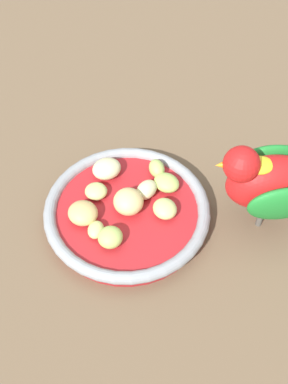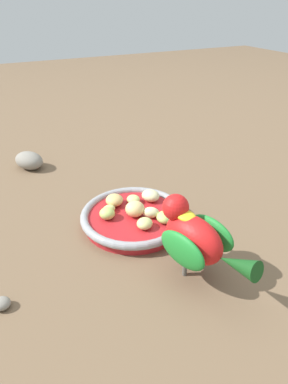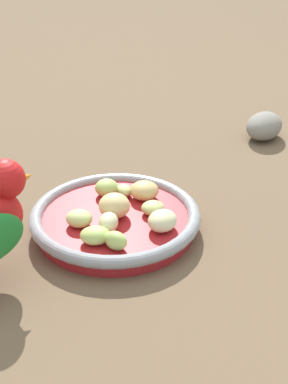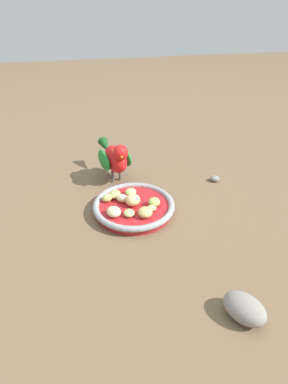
{
  "view_description": "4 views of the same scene",
  "coord_description": "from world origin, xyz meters",
  "px_view_note": "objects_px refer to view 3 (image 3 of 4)",
  "views": [
    {
      "loc": [
        0.08,
        -0.39,
        0.54
      ],
      "look_at": [
        0.03,
        -0.01,
        0.06
      ],
      "focal_mm": 47.84,
      "sensor_mm": 36.0,
      "label": 1
    },
    {
      "loc": [
        0.53,
        -0.25,
        0.4
      ],
      "look_at": [
        0.01,
        0.01,
        0.06
      ],
      "focal_mm": 32.33,
      "sensor_mm": 36.0,
      "label": 2
    },
    {
      "loc": [
        0.25,
        0.49,
        0.36
      ],
      "look_at": [
        -0.02,
        0.01,
        0.06
      ],
      "focal_mm": 49.71,
      "sensor_mm": 36.0,
      "label": 3
    },
    {
      "loc": [
        -0.68,
        0.1,
        0.51
      ],
      "look_at": [
        0.01,
        -0.04,
        0.06
      ],
      "focal_mm": 31.0,
      "sensor_mm": 36.0,
      "label": 4
    }
  ],
  "objects_px": {
    "apple_piece_2": "(144,190)",
    "rock_large": "(264,126)",
    "apple_piece_6": "(109,222)",
    "apple_piece_8": "(95,235)",
    "apple_piece_1": "(114,206)",
    "apple_piece_7": "(106,188)",
    "apple_piece_9": "(162,221)",
    "apple_piece_5": "(124,190)",
    "apple_piece_3": "(79,218)",
    "apple_piece_4": "(116,241)",
    "apple_piece_0": "(153,208)",
    "feeding_bowl": "(115,219)"
  },
  "relations": [
    {
      "from": "apple_piece_0",
      "to": "apple_piece_7",
      "type": "distance_m",
      "value": 0.08
    },
    {
      "from": "feeding_bowl",
      "to": "apple_piece_2",
      "type": "distance_m",
      "value": 0.06
    },
    {
      "from": "apple_piece_1",
      "to": "apple_piece_7",
      "type": "distance_m",
      "value": 0.05
    },
    {
      "from": "apple_piece_4",
      "to": "apple_piece_5",
      "type": "distance_m",
      "value": 0.12
    },
    {
      "from": "apple_piece_0",
      "to": "apple_piece_7",
      "type": "height_order",
      "value": "apple_piece_7"
    },
    {
      "from": "rock_large",
      "to": "apple_piece_3",
      "type": "bearing_deg",
      "value": 19.12
    },
    {
      "from": "apple_piece_1",
      "to": "apple_piece_3",
      "type": "distance_m",
      "value": 0.05
    },
    {
      "from": "apple_piece_2",
      "to": "apple_piece_9",
      "type": "bearing_deg",
      "value": 77.21
    },
    {
      "from": "apple_piece_0",
      "to": "apple_piece_9",
      "type": "relative_size",
      "value": 0.75
    },
    {
      "from": "apple_piece_6",
      "to": "apple_piece_9",
      "type": "bearing_deg",
      "value": 153.19
    },
    {
      "from": "apple_piece_3",
      "to": "apple_piece_0",
      "type": "bearing_deg",
      "value": 168.39
    },
    {
      "from": "apple_piece_0",
      "to": "apple_piece_3",
      "type": "distance_m",
      "value": 0.09
    },
    {
      "from": "apple_piece_7",
      "to": "apple_piece_3",
      "type": "bearing_deg",
      "value": 40.86
    },
    {
      "from": "apple_piece_1",
      "to": "apple_piece_5",
      "type": "xyz_separation_m",
      "value": [
        -0.03,
        -0.04,
        -0.01
      ]
    },
    {
      "from": "apple_piece_4",
      "to": "rock_large",
      "type": "xyz_separation_m",
      "value": [
        -0.38,
        -0.2,
        -0.01
      ]
    },
    {
      "from": "apple_piece_4",
      "to": "apple_piece_9",
      "type": "distance_m",
      "value": 0.07
    },
    {
      "from": "apple_piece_0",
      "to": "apple_piece_9",
      "type": "xyz_separation_m",
      "value": [
        0.01,
        0.04,
        0.0
      ]
    },
    {
      "from": "apple_piece_0",
      "to": "apple_piece_8",
      "type": "bearing_deg",
      "value": 15.08
    },
    {
      "from": "apple_piece_0",
      "to": "apple_piece_7",
      "type": "xyz_separation_m",
      "value": [
        0.03,
        -0.07,
        0.0
      ]
    },
    {
      "from": "apple_piece_1",
      "to": "apple_piece_5",
      "type": "bearing_deg",
      "value": -129.44
    },
    {
      "from": "apple_piece_1",
      "to": "apple_piece_2",
      "type": "bearing_deg",
      "value": -157.83
    },
    {
      "from": "apple_piece_5",
      "to": "apple_piece_9",
      "type": "bearing_deg",
      "value": 91.44
    },
    {
      "from": "feeding_bowl",
      "to": "apple_piece_7",
      "type": "height_order",
      "value": "apple_piece_7"
    },
    {
      "from": "apple_piece_1",
      "to": "apple_piece_3",
      "type": "relative_size",
      "value": 1.21
    },
    {
      "from": "feeding_bowl",
      "to": "apple_piece_1",
      "type": "xyz_separation_m",
      "value": [
        0.0,
        0.0,
        0.02
      ]
    },
    {
      "from": "apple_piece_1",
      "to": "apple_piece_4",
      "type": "xyz_separation_m",
      "value": [
        0.03,
        0.06,
        -0.0
      ]
    },
    {
      "from": "feeding_bowl",
      "to": "apple_piece_2",
      "type": "relative_size",
      "value": 5.58
    },
    {
      "from": "apple_piece_7",
      "to": "rock_large",
      "type": "height_order",
      "value": "rock_large"
    },
    {
      "from": "apple_piece_1",
      "to": "apple_piece_3",
      "type": "bearing_deg",
      "value": -2.08
    },
    {
      "from": "apple_piece_7",
      "to": "apple_piece_9",
      "type": "relative_size",
      "value": 0.79
    },
    {
      "from": "feeding_bowl",
      "to": "apple_piece_4",
      "type": "bearing_deg",
      "value": 64.55
    },
    {
      "from": "apple_piece_6",
      "to": "rock_large",
      "type": "relative_size",
      "value": 0.39
    },
    {
      "from": "apple_piece_6",
      "to": "apple_piece_3",
      "type": "bearing_deg",
      "value": -45.44
    },
    {
      "from": "apple_piece_2",
      "to": "rock_large",
      "type": "bearing_deg",
      "value": -158.48
    },
    {
      "from": "apple_piece_9",
      "to": "apple_piece_0",
      "type": "bearing_deg",
      "value": -102.17
    },
    {
      "from": "apple_piece_7",
      "to": "apple_piece_8",
      "type": "bearing_deg",
      "value": 58.55
    },
    {
      "from": "apple_piece_6",
      "to": "apple_piece_8",
      "type": "bearing_deg",
      "value": 33.19
    },
    {
      "from": "apple_piece_4",
      "to": "apple_piece_8",
      "type": "distance_m",
      "value": 0.03
    },
    {
      "from": "apple_piece_0",
      "to": "apple_piece_3",
      "type": "relative_size",
      "value": 0.91
    },
    {
      "from": "apple_piece_1",
      "to": "rock_large",
      "type": "distance_m",
      "value": 0.38
    },
    {
      "from": "feeding_bowl",
      "to": "apple_piece_0",
      "type": "distance_m",
      "value": 0.05
    },
    {
      "from": "feeding_bowl",
      "to": "apple_piece_8",
      "type": "bearing_deg",
      "value": 42.97
    },
    {
      "from": "apple_piece_5",
      "to": "rock_large",
      "type": "bearing_deg",
      "value": -162.83
    },
    {
      "from": "apple_piece_5",
      "to": "apple_piece_9",
      "type": "height_order",
      "value": "apple_piece_9"
    },
    {
      "from": "apple_piece_2",
      "to": "apple_piece_7",
      "type": "relative_size",
      "value": 1.25
    },
    {
      "from": "apple_piece_2",
      "to": "feeding_bowl",
      "type": "bearing_deg",
      "value": 20.96
    },
    {
      "from": "apple_piece_2",
      "to": "apple_piece_9",
      "type": "relative_size",
      "value": 0.98
    },
    {
      "from": "apple_piece_5",
      "to": "rock_large",
      "type": "height_order",
      "value": "rock_large"
    },
    {
      "from": "apple_piece_6",
      "to": "apple_piece_8",
      "type": "distance_m",
      "value": 0.03
    },
    {
      "from": "apple_piece_8",
      "to": "rock_large",
      "type": "height_order",
      "value": "rock_large"
    }
  ]
}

